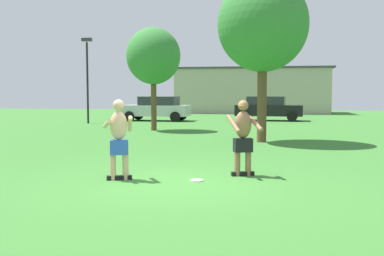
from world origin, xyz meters
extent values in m
plane|color=#38752D|center=(0.00, 0.00, 0.00)|extent=(80.00, 80.00, 0.00)
cube|color=black|center=(1.40, 1.15, 0.04)|extent=(0.28, 0.19, 0.09)
cylinder|color=#936647|center=(1.40, 1.15, 0.41)|extent=(0.13, 0.13, 0.82)
cube|color=black|center=(1.17, 1.06, 0.04)|extent=(0.28, 0.19, 0.09)
cylinder|color=#936647|center=(1.17, 1.06, 0.41)|extent=(0.13, 0.13, 0.82)
cube|color=black|center=(1.28, 1.10, 0.67)|extent=(0.45, 0.35, 0.30)
ellipsoid|color=#936647|center=(1.28, 1.10, 1.12)|extent=(0.42, 0.33, 0.59)
cylinder|color=#936647|center=(1.55, 1.09, 1.15)|extent=(0.36, 0.52, 0.32)
cylinder|color=#936647|center=(1.09, 0.93, 1.15)|extent=(0.36, 0.49, 0.38)
sphere|color=#936647|center=(1.28, 1.10, 1.54)|extent=(0.23, 0.23, 0.23)
cone|color=orange|center=(1.28, 1.10, 1.60)|extent=(0.30, 0.30, 0.12)
cube|color=black|center=(-1.35, 0.19, 0.04)|extent=(0.28, 0.19, 0.09)
cylinder|color=#E0AD89|center=(-1.35, 0.19, 0.42)|extent=(0.13, 0.13, 0.83)
cube|color=black|center=(-1.11, 0.27, 0.04)|extent=(0.28, 0.19, 0.09)
cylinder|color=#E0AD89|center=(-1.11, 0.27, 0.42)|extent=(0.13, 0.13, 0.83)
cube|color=blue|center=(-1.23, 0.23, 0.68)|extent=(0.43, 0.35, 0.30)
ellipsoid|color=#E0AD89|center=(-1.23, 0.23, 1.13)|extent=(0.41, 0.32, 0.60)
cylinder|color=#E0AD89|center=(-1.48, 0.25, 1.16)|extent=(0.37, 0.54, 0.23)
cylinder|color=#E0AD89|center=(-1.04, 0.40, 1.16)|extent=(0.26, 0.54, 0.37)
sphere|color=#E0AD89|center=(-1.23, 0.23, 1.55)|extent=(0.23, 0.23, 0.23)
cylinder|color=white|center=(0.38, 0.36, 0.01)|extent=(0.27, 0.27, 0.03)
cube|color=black|center=(2.00, 21.37, 0.67)|extent=(4.45, 2.20, 0.70)
cube|color=#282D33|center=(1.80, 21.39, 1.30)|extent=(2.55, 1.81, 0.56)
cylinder|color=black|center=(3.59, 22.12, 0.32)|extent=(0.66, 0.28, 0.64)
cylinder|color=black|center=(3.42, 20.33, 0.32)|extent=(0.66, 0.28, 0.64)
cylinder|color=black|center=(0.59, 22.41, 0.32)|extent=(0.66, 0.28, 0.64)
cylinder|color=black|center=(0.42, 20.62, 0.32)|extent=(0.66, 0.28, 0.64)
cube|color=silver|center=(-5.26, 19.98, 0.67)|extent=(4.38, 2.00, 0.70)
cube|color=#282D33|center=(-5.06, 19.97, 1.30)|extent=(2.48, 1.70, 0.56)
cylinder|color=black|center=(-6.81, 19.15, 0.32)|extent=(0.65, 0.25, 0.64)
cylinder|color=black|center=(-6.72, 20.95, 0.32)|extent=(0.65, 0.25, 0.64)
cylinder|color=black|center=(-3.80, 19.01, 0.32)|extent=(0.65, 0.25, 0.64)
cylinder|color=black|center=(-3.71, 20.81, 0.32)|extent=(0.65, 0.25, 0.64)
cylinder|color=black|center=(-8.68, 16.94, 2.39)|extent=(0.12, 0.12, 4.79)
cube|color=#333338|center=(-8.68, 16.94, 4.94)|extent=(0.60, 0.24, 0.20)
cube|color=#B2A893|center=(0.50, 33.26, 1.95)|extent=(13.38, 5.75, 3.91)
cube|color=#3F3F44|center=(0.50, 33.26, 3.99)|extent=(13.92, 5.98, 0.16)
cylinder|color=brown|center=(1.63, 8.13, 1.54)|extent=(0.34, 0.34, 3.09)
ellipsoid|color=#387F38|center=(1.63, 8.13, 4.28)|extent=(3.29, 3.29, 3.43)
cylinder|color=brown|center=(-3.57, 12.58, 1.31)|extent=(0.27, 0.27, 2.63)
ellipsoid|color=#387F38|center=(-3.57, 12.58, 3.58)|extent=(2.59, 2.59, 2.71)
camera|label=1|loc=(1.76, -8.74, 1.80)|focal=42.49mm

